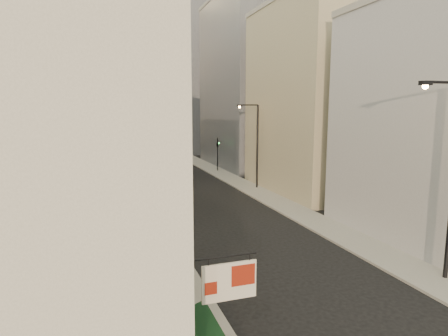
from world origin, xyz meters
The scene contains 15 objects.
sidewalk_left centered at (-6.50, 55.00, 0.07)m, with size 3.00×140.00×0.15m, color gray.
sidewalk_right centered at (6.50, 55.00, 0.07)m, with size 3.00×140.00×0.15m, color gray.
near_building_left centered at (-10.99, 9.00, 6.02)m, with size 8.30×23.04×12.30m.
left_bldg_beige centered at (-12.00, 26.00, 8.00)m, with size 8.00×12.00×16.00m, color gray.
left_bldg_grey centered at (-12.00, 42.00, 10.00)m, with size 8.00×16.00×20.00m, color #9C9CA0.
left_bldg_tan centered at (-12.00, 60.00, 8.50)m, with size 8.00×18.00×17.00m, color tan.
left_bldg_wingrid centered at (-12.00, 80.00, 12.00)m, with size 8.00×20.00×24.00m, color gray.
right_bldg_beige centered at (12.00, 30.00, 10.00)m, with size 8.00×16.00×20.00m, color gray.
right_bldg_wingrid centered at (12.00, 50.00, 13.00)m, with size 8.00×20.00×26.00m, color gray.
highrise centered at (18.00, 78.00, 25.66)m, with size 21.00×23.00×51.20m.
clock_tower centered at (-1.00, 92.00, 17.63)m, with size 14.00×14.00×44.90m.
white_tower centered at (10.00, 78.00, 18.61)m, with size 8.00×8.00×41.50m.
streetlamp_mid centered at (7.09, 32.64, 5.48)m, with size 2.51×0.45×9.59m.
traffic_light_left centered at (-6.22, 41.42, 3.49)m, with size 0.59×0.51×5.00m.
traffic_light_right centered at (6.81, 45.92, 3.73)m, with size 0.66×0.65×5.00m.
Camera 1 is at (-9.78, -6.25, 8.85)m, focal length 30.00 mm.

